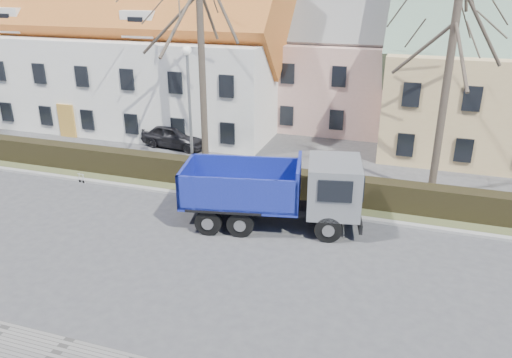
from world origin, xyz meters
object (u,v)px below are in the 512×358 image
(dump_truck, at_px, (265,191))
(parked_car_a, at_px, (175,136))
(streetlight, at_px, (190,113))
(cart_frame, at_px, (79,177))

(dump_truck, distance_m, parked_car_a, 11.91)
(streetlight, xyz_separation_m, cart_frame, (-5.28, -2.60, -3.18))
(cart_frame, bearing_deg, dump_truck, -8.26)
(dump_truck, relative_size, parked_car_a, 1.80)
(cart_frame, distance_m, parked_car_a, 7.15)
(streetlight, height_order, parked_car_a, streetlight)
(dump_truck, distance_m, cart_frame, 10.77)
(streetlight, bearing_deg, parked_car_a, 126.84)
(cart_frame, xyz_separation_m, parked_car_a, (2.13, 6.81, 0.46))
(streetlight, distance_m, parked_car_a, 5.92)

